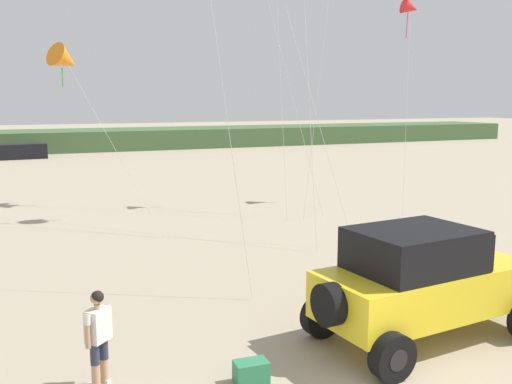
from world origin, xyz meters
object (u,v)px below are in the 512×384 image
person_watching (98,334)px  cooler_box (251,372)px  jeep (423,280)px  distant_sedan (19,151)px  kite_white_parafoil (410,8)px  kite_yellow_diamond (66,60)px

person_watching → cooler_box: 2.60m
jeep → person_watching: size_ratio=2.97×
person_watching → distant_sedan: person_watching is taller
jeep → distant_sedan: (-7.27, 40.37, -0.60)m
jeep → person_watching: 6.16m
jeep → kite_white_parafoil: size_ratio=0.53×
person_watching → distant_sedan: bearing=91.6°
cooler_box → kite_yellow_diamond: (-1.48, 15.69, 6.04)m
person_watching → cooler_box: size_ratio=2.98×
cooler_box → kite_yellow_diamond: size_ratio=0.08×
cooler_box → person_watching: bearing=163.7°
jeep → person_watching: jeep is taller
jeep → kite_white_parafoil: bearing=54.2°
kite_white_parafoil → person_watching: bearing=-140.8°
cooler_box → jeep: bearing=8.1°
jeep → person_watching: bearing=175.8°
kite_yellow_diamond → cooler_box: bearing=-84.6°
cooler_box → kite_white_parafoil: kite_white_parafoil is taller
kite_white_parafoil → kite_yellow_diamond: (-14.85, 2.06, -2.55)m
person_watching → kite_yellow_diamond: kite_yellow_diamond is taller
cooler_box → kite_white_parafoil: bearing=48.3°
distant_sedan → kite_white_parafoil: kite_white_parafoil is taller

